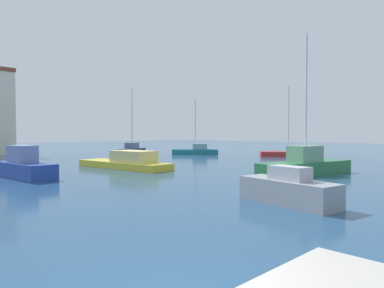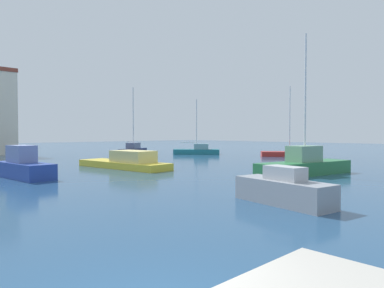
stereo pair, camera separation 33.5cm
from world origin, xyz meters
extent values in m
plane|color=navy|center=(15.00, 20.00, 0.00)|extent=(160.00, 160.00, 0.00)
cube|color=#19234C|center=(22.07, 32.98, 0.41)|extent=(5.18, 3.85, 0.81)
cube|color=slate|center=(22.04, 32.96, 1.18)|extent=(2.20, 1.94, 0.74)
cylinder|color=silver|center=(22.07, 32.98, 4.64)|extent=(0.12, 0.12, 7.66)
cylinder|color=silver|center=(21.27, 32.51, 1.71)|extent=(1.60, 0.98, 0.08)
cube|color=#28703D|center=(18.31, 7.51, 0.43)|extent=(7.71, 3.10, 0.87)
cube|color=gray|center=(18.23, 7.52, 1.39)|extent=(2.32, 1.68, 1.04)
cylinder|color=silver|center=(18.31, 7.51, 5.04)|extent=(0.12, 0.12, 8.35)
cube|color=gray|center=(8.96, 3.30, 0.47)|extent=(1.95, 4.18, 0.93)
cube|color=#ADB0B5|center=(8.95, 3.23, 1.20)|extent=(1.04, 1.66, 0.54)
cube|color=#1E707A|center=(28.92, 28.61, 0.33)|extent=(5.37, 5.60, 0.65)
cube|color=#6B9CA2|center=(29.34, 28.15, 1.01)|extent=(2.26, 2.28, 0.71)
cylinder|color=silver|center=(28.92, 28.61, 3.89)|extent=(0.12, 0.12, 6.48)
cylinder|color=silver|center=(28.20, 29.39, 1.55)|extent=(1.47, 1.58, 0.08)
cube|color=gold|center=(12.12, 19.62, 0.26)|extent=(3.33, 8.90, 0.52)
cube|color=#DFCD77|center=(12.26, 18.44, 0.96)|extent=(2.34, 3.57, 0.88)
cube|color=#233D93|center=(4.40, 18.44, 0.47)|extent=(2.09, 5.10, 0.95)
cube|color=#6E7DB1|center=(4.36, 18.86, 1.47)|extent=(1.32, 2.02, 1.05)
cube|color=#B22823|center=(33.87, 17.95, 0.29)|extent=(5.77, 6.32, 0.57)
cube|color=#C4716E|center=(34.47, 17.23, 0.83)|extent=(2.43, 2.53, 0.51)
cylinder|color=silver|center=(33.87, 17.95, 4.42)|extent=(0.12, 0.12, 7.69)
camera|label=1|loc=(-3.07, -3.79, 2.73)|focal=32.75mm
camera|label=2|loc=(-2.83, -4.02, 2.73)|focal=32.75mm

